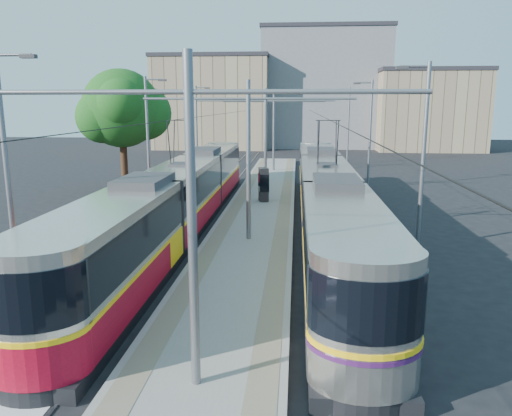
{
  "coord_description": "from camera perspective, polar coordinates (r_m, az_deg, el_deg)",
  "views": [
    {
      "loc": [
        2.11,
        -13.75,
        6.27
      ],
      "look_at": [
        0.29,
        8.55,
        1.6
      ],
      "focal_mm": 35.0,
      "sensor_mm": 36.0,
      "label": 1
    }
  ],
  "objects": [
    {
      "name": "building_right",
      "position": [
        73.96,
        18.99,
        10.56
      ],
      "size": [
        14.28,
        10.2,
        10.97
      ],
      "color": "gray",
      "rests_on": "ground"
    },
    {
      "name": "tree",
      "position": [
        36.72,
        -14.48,
        10.8
      ],
      "size": [
        5.98,
        5.53,
        8.69
      ],
      "color": "#382314",
      "rests_on": "ground"
    },
    {
      "name": "catenary",
      "position": [
        28.04,
        0.34,
        8.21
      ],
      "size": [
        9.2,
        70.0,
        7.0
      ],
      "color": "slate",
      "rests_on": "platform"
    },
    {
      "name": "street_lamps",
      "position": [
        34.88,
        1.19,
        8.35
      ],
      "size": [
        15.18,
        38.22,
        8.0
      ],
      "color": "slate",
      "rests_on": "ground"
    },
    {
      "name": "track_arrow",
      "position": [
        13.69,
        -21.5,
        -16.32
      ],
      "size": [
        1.2,
        5.0,
        0.01
      ],
      "primitive_type": "cube",
      "color": "silver",
      "rests_on": "ground"
    },
    {
      "name": "tram_left",
      "position": [
        25.35,
        -8.44,
        1.28
      ],
      "size": [
        2.43,
        30.73,
        5.5
      ],
      "color": "black",
      "rests_on": "ground"
    },
    {
      "name": "shelter",
      "position": [
        31.19,
        0.87,
        2.79
      ],
      "size": [
        0.75,
        1.04,
        2.09
      ],
      "rotation": [
        0.0,
        0.0,
        0.2
      ],
      "color": "black",
      "rests_on": "platform"
    },
    {
      "name": "tram_right",
      "position": [
        25.09,
        8.0,
        1.54
      ],
      "size": [
        2.43,
        31.31,
        5.5
      ],
      "color": "black",
      "rests_on": "ground"
    },
    {
      "name": "platform",
      "position": [
        31.43,
        0.72,
        0.56
      ],
      "size": [
        4.0,
        50.0,
        0.3
      ],
      "primitive_type": "cube",
      "color": "gray",
      "rests_on": "ground"
    },
    {
      "name": "building_left",
      "position": [
        74.74,
        -4.77,
        11.94
      ],
      "size": [
        16.32,
        12.24,
        13.03
      ],
      "color": "gray",
      "rests_on": "ground"
    },
    {
      "name": "ground",
      "position": [
        15.26,
        -3.78,
        -12.5
      ],
      "size": [
        160.0,
        160.0,
        0.0
      ],
      "primitive_type": "plane",
      "color": "black",
      "rests_on": "ground"
    },
    {
      "name": "tactile_strip_left",
      "position": [
        31.53,
        -1.91,
        0.87
      ],
      "size": [
        0.7,
        50.0,
        0.01
      ],
      "primitive_type": "cube",
      "color": "gray",
      "rests_on": "platform"
    },
    {
      "name": "building_centre",
      "position": [
        77.88,
        7.73,
        13.34
      ],
      "size": [
        18.36,
        14.28,
        17.04
      ],
      "color": "slate",
      "rests_on": "ground"
    },
    {
      "name": "rails",
      "position": [
        31.45,
        0.72,
        0.31
      ],
      "size": [
        8.71,
        70.0,
        0.03
      ],
      "color": "gray",
      "rests_on": "ground"
    },
    {
      "name": "tactile_strip_right",
      "position": [
        31.33,
        3.37,
        0.79
      ],
      "size": [
        0.7,
        50.0,
        0.01
      ],
      "primitive_type": "cube",
      "color": "gray",
      "rests_on": "platform"
    }
  ]
}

